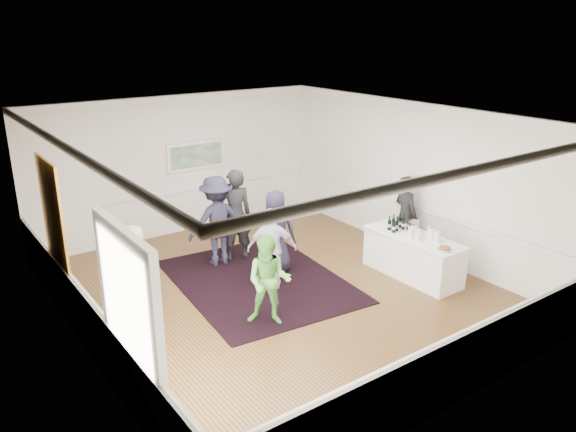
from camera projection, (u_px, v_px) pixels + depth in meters
floor at (279, 291)px, 10.35m from camera, size 8.00×8.00×0.00m
ceiling at (278, 118)px, 9.32m from camera, size 7.00×8.00×0.02m
wall_left at (75, 254)px, 7.91m from camera, size 0.02×8.00×3.20m
wall_right at (416, 179)px, 11.77m from camera, size 0.02×8.00×3.20m
wall_back at (180, 165)px, 12.91m from camera, size 7.00×0.02×3.20m
wall_front at (468, 293)px, 6.76m from camera, size 7.00×0.02×3.20m
wainscoting at (279, 266)px, 10.19m from camera, size 7.00×8.00×1.00m
mirror at (53, 216)px, 8.87m from camera, size 0.05×1.25×1.85m
doorway at (129, 319)px, 6.53m from camera, size 0.10×1.78×2.56m
landscape_painting at (196, 155)px, 13.03m from camera, size 1.44×0.06×0.66m
area_rug at (259, 281)px, 10.76m from camera, size 3.23×4.04×0.02m
serving_table at (413, 256)px, 10.86m from camera, size 0.78×2.05×0.83m
bartender at (405, 215)px, 11.79m from camera, size 0.47×0.66×1.72m
guest_tan at (134, 275)px, 9.05m from camera, size 0.92×0.98×1.69m
guest_green at (269, 281)px, 9.02m from camera, size 0.93×0.92×1.52m
guest_lilac at (272, 249)px, 10.29m from camera, size 0.96×0.81×1.54m
guest_dark_a at (217, 221)px, 11.28m from camera, size 1.24×0.78×1.85m
guest_dark_b at (235, 215)px, 11.46m from camera, size 0.78×0.59×1.94m
guest_navy at (276, 231)px, 11.00m from camera, size 0.94×0.94×1.64m
wine_bottles at (397, 222)px, 11.01m from camera, size 0.43×0.24×0.31m
juice_pitchers at (426, 234)px, 10.50m from camera, size 0.39×0.56×0.24m
ice_bucket at (412, 228)px, 10.84m from camera, size 0.26×0.26×0.24m
nut_bowl at (445, 249)px, 10.02m from camera, size 0.24×0.24×0.08m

